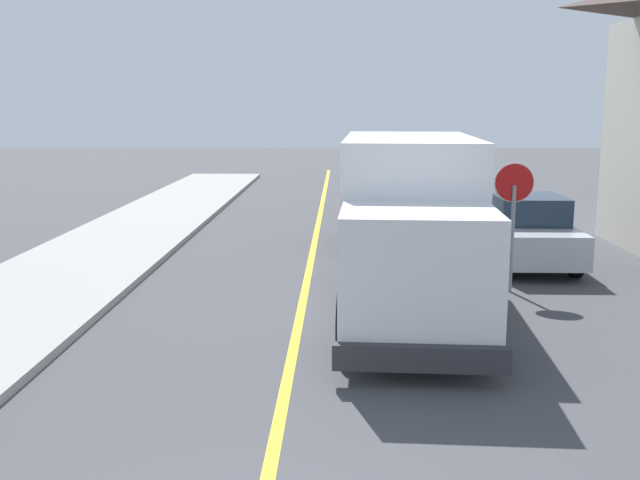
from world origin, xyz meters
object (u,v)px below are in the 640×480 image
object	(u,v)px
parked_car_far	(369,171)
parked_van_across	(526,231)
box_truck	(410,217)
parked_car_mid	(386,189)
parked_car_near	(382,217)
stop_sign	(513,202)

from	to	relation	value
parked_car_far	parked_van_across	xyz separation A→B (m)	(3.19, -15.89, 0.00)
box_truck	parked_car_mid	distance (m)	13.02
box_truck	parked_car_near	bearing A→B (deg)	91.32
parked_car_near	parked_car_mid	distance (m)	6.60
parked_car_mid	parked_car_far	xyz separation A→B (m)	(-0.34, 7.08, 0.00)
parked_car_far	parked_car_mid	bearing A→B (deg)	-87.22
parked_car_mid	stop_sign	size ratio (longest dim) A/B	1.69
parked_van_across	stop_sign	xyz separation A→B (m)	(-0.97, -2.71, 1.06)
box_truck	stop_sign	distance (m)	2.66
parked_car_near	parked_car_mid	world-z (taller)	same
parked_car_near	stop_sign	size ratio (longest dim) A/B	1.69
parked_car_near	stop_sign	world-z (taller)	stop_sign
parked_car_far	stop_sign	distance (m)	18.76
box_truck	parked_car_far	bearing A→B (deg)	89.97
parked_van_across	stop_sign	size ratio (longest dim) A/B	1.66
box_truck	parked_car_near	distance (m)	6.47
parked_van_across	stop_sign	distance (m)	3.07
box_truck	parked_car_far	world-z (taller)	box_truck
box_truck	parked_van_across	size ratio (longest dim) A/B	1.65
parked_car_near	parked_car_far	distance (m)	13.66
parked_car_near	parked_car_far	size ratio (longest dim) A/B	1.02
parked_car_far	parked_van_across	bearing A→B (deg)	-78.66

